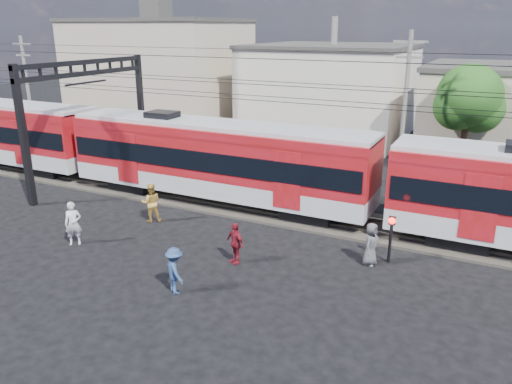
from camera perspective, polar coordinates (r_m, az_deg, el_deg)
ground at (r=18.93m, az=-12.19°, el=-9.27°), size 120.00×120.00×0.00m
track_bed at (r=25.06m, az=-0.92°, el=-1.66°), size 70.00×3.40×0.12m
rail_near at (r=24.39m, az=-1.73°, el=-1.93°), size 70.00×0.12×0.12m
rail_far at (r=25.65m, az=-0.16°, el=-0.89°), size 70.00×0.12×0.12m
commuter_train at (r=25.08m, az=-4.13°, el=3.92°), size 50.30×3.08×4.17m
catenary at (r=28.77m, az=-16.77°, el=10.62°), size 70.00×9.30×7.52m
building_west at (r=46.38m, az=-10.93°, el=13.15°), size 14.28×10.20×9.30m
building_midwest at (r=42.21m, az=8.64°, el=11.41°), size 12.24×12.24×7.30m
utility_pole_mid at (r=28.62m, az=16.62°, el=9.38°), size 1.80×0.24×8.50m
utility_pole_west at (r=42.64m, az=-24.66°, el=10.89°), size 1.80×0.24×8.00m
tree_near at (r=31.31m, az=23.49°, el=9.59°), size 3.82×3.64×6.72m
pedestrian_a at (r=21.98m, az=-20.16°, el=-3.39°), size 0.80×0.77×1.84m
pedestrian_b at (r=23.56m, az=-11.91°, el=-1.18°), size 1.13×1.10×1.83m
pedestrian_c at (r=17.24m, az=-9.28°, el=-8.86°), size 1.24×1.09×1.66m
pedestrian_d at (r=19.09m, az=-2.40°, el=-5.84°), size 1.05×0.77×1.65m
pedestrian_e at (r=19.42m, az=13.00°, el=-5.82°), size 0.66×0.90×1.69m
crossing_signal at (r=19.60m, az=15.19°, el=-4.28°), size 0.28×0.28×1.89m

